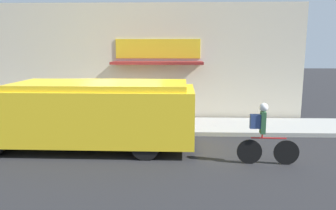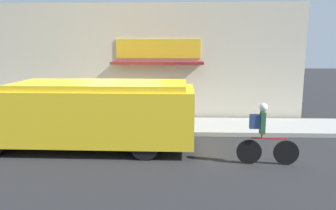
# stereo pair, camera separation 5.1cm
# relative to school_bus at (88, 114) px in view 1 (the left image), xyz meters

# --- Properties ---
(ground_plane) EXTENTS (70.00, 70.00, 0.00)m
(ground_plane) POSITION_rel_school_bus_xyz_m (0.81, 1.34, -1.04)
(ground_plane) COLOR #232326
(sidewalk) EXTENTS (28.00, 2.32, 0.14)m
(sidewalk) POSITION_rel_school_bus_xyz_m (0.81, 2.50, -0.96)
(sidewalk) COLOR #999993
(sidewalk) RESTS_ON ground_plane
(storefront) EXTENTS (13.54, 1.10, 4.65)m
(storefront) POSITION_rel_school_bus_xyz_m (0.84, 3.87, 1.30)
(storefront) COLOR beige
(storefront) RESTS_ON ground_plane
(school_bus) EXTENTS (6.86, 2.72, 1.96)m
(school_bus) POSITION_rel_school_bus_xyz_m (0.00, 0.00, 0.00)
(school_bus) COLOR yellow
(school_bus) RESTS_ON ground_plane
(cyclist) EXTENTS (1.57, 0.22, 1.59)m
(cyclist) POSITION_rel_school_bus_xyz_m (4.81, -1.22, -0.25)
(cyclist) COLOR black
(cyclist) RESTS_ON ground_plane
(trash_bin) EXTENTS (0.59, 0.59, 0.96)m
(trash_bin) POSITION_rel_school_bus_xyz_m (1.80, 2.40, -0.41)
(trash_bin) COLOR slate
(trash_bin) RESTS_ON sidewalk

